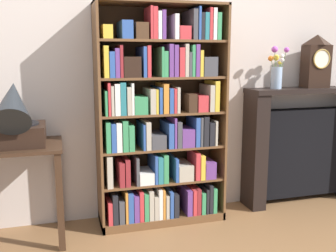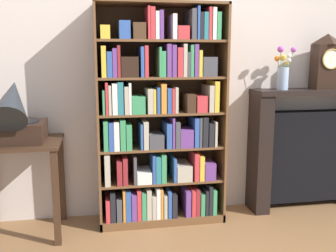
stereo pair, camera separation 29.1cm
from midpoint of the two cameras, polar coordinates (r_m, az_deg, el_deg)
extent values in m
cube|color=brown|center=(3.03, 2.16, -14.60)|extent=(7.85, 6.40, 0.02)
cube|color=beige|center=(3.08, 3.66, 10.96)|extent=(4.85, 0.08, 2.60)
cube|color=brown|center=(2.83, -7.50, 1.17)|extent=(0.02, 0.33, 1.64)
cube|color=brown|center=(3.02, 10.52, 1.67)|extent=(0.02, 0.33, 1.64)
cube|color=#4C311C|center=(3.04, 1.18, 1.91)|extent=(0.95, 0.01, 1.64)
cube|color=brown|center=(2.87, 1.90, 17.64)|extent=(0.95, 0.33, 0.02)
cube|color=brown|center=(3.11, 1.72, -13.09)|extent=(0.95, 0.33, 0.06)
cube|color=#C63338|center=(2.97, -6.13, -11.88)|extent=(0.03, 0.23, 0.17)
cube|color=black|center=(2.99, -5.45, -11.23)|extent=(0.04, 0.28, 0.22)
cube|color=#424247|center=(3.00, -4.54, -11.63)|extent=(0.04, 0.27, 0.17)
cube|color=orange|center=(2.98, -3.82, -11.17)|extent=(0.02, 0.24, 0.23)
cube|color=#2D519E|center=(2.99, -3.24, -11.14)|extent=(0.04, 0.26, 0.22)
cube|color=#663884|center=(2.99, -2.40, -11.34)|extent=(0.04, 0.24, 0.20)
cube|color=#C63338|center=(3.01, -1.72, -10.98)|extent=(0.03, 0.27, 0.23)
cube|color=#388E56|center=(2.99, -0.96, -11.26)|extent=(0.03, 0.23, 0.21)
cube|color=#B2A893|center=(3.00, -0.24, -11.01)|extent=(0.04, 0.24, 0.23)
cube|color=#B2A893|center=(3.02, 0.45, -11.33)|extent=(0.03, 0.25, 0.18)
cube|color=white|center=(3.02, 1.04, -10.81)|extent=(0.03, 0.26, 0.23)
cube|color=orange|center=(3.01, 1.61, -10.93)|extent=(0.02, 0.23, 0.23)
cube|color=#B2A893|center=(3.02, 2.14, -11.33)|extent=(0.02, 0.22, 0.18)
cube|color=#2D519E|center=(3.04, 2.70, -11.00)|extent=(0.03, 0.24, 0.20)
cube|color=black|center=(3.04, 3.41, -11.20)|extent=(0.04, 0.23, 0.18)
cube|color=#663884|center=(3.09, 5.24, -10.70)|extent=(0.04, 0.28, 0.20)
cube|color=#C63338|center=(3.08, 6.09, -10.75)|extent=(0.03, 0.24, 0.20)
cube|color=maroon|center=(3.10, 6.64, -10.60)|extent=(0.03, 0.26, 0.20)
cube|color=#388E56|center=(3.12, 7.31, -10.80)|extent=(0.03, 0.27, 0.17)
cube|color=black|center=(3.12, 7.90, -10.55)|extent=(0.02, 0.27, 0.20)
cube|color=black|center=(3.11, 8.51, -10.35)|extent=(0.03, 0.24, 0.22)
cube|color=#388E56|center=(3.13, 9.05, -10.51)|extent=(0.03, 0.25, 0.20)
cube|color=brown|center=(3.00, 1.75, -7.85)|extent=(0.92, 0.31, 0.02)
cube|color=#B2A893|center=(2.88, -6.18, -6.06)|extent=(0.04, 0.26, 0.23)
cube|color=maroon|center=(2.88, -4.42, -6.61)|extent=(0.04, 0.22, 0.18)
cube|color=maroon|center=(2.91, -3.66, -6.24)|extent=(0.03, 0.28, 0.20)
cube|color=#424247|center=(2.90, -2.20, -6.21)|extent=(0.02, 0.24, 0.20)
cube|color=white|center=(2.92, -0.83, -7.31)|extent=(0.11, 0.21, 0.09)
cube|color=#2D519E|center=(2.93, 0.46, -5.97)|extent=(0.02, 0.25, 0.21)
cube|color=teal|center=(2.92, 1.16, -6.13)|extent=(0.04, 0.22, 0.20)
cube|color=#388E56|center=(2.93, 1.89, -5.92)|extent=(0.04, 0.24, 0.21)
cube|color=#2D519E|center=(2.97, 3.47, -6.09)|extent=(0.02, 0.26, 0.18)
cube|color=#B2A893|center=(2.99, 4.84, -6.57)|extent=(0.11, 0.25, 0.12)
cube|color=#C63338|center=(2.99, 6.64, -5.73)|extent=(0.03, 0.22, 0.21)
cube|color=gold|center=(3.02, 7.24, -5.75)|extent=(0.04, 0.27, 0.19)
cube|color=#663884|center=(3.03, 8.54, -6.30)|extent=(0.08, 0.22, 0.13)
cube|color=brown|center=(2.93, 1.78, -3.01)|extent=(0.92, 0.31, 0.02)
cube|color=#388E56|center=(2.83, -6.37, -1.12)|extent=(0.03, 0.28, 0.21)
cube|color=#2D519E|center=(2.83, -5.60, -1.23)|extent=(0.03, 0.27, 0.20)
cube|color=white|center=(2.81, -4.79, -1.27)|extent=(0.04, 0.22, 0.21)
cube|color=#388E56|center=(2.84, -3.95, -1.00)|extent=(0.04, 0.27, 0.22)
cube|color=#388E56|center=(2.84, -3.05, -1.36)|extent=(0.04, 0.25, 0.18)
cube|color=#2D519E|center=(2.85, -1.26, -1.25)|extent=(0.02, 0.26, 0.19)
cube|color=#B2A893|center=(2.86, -0.66, -1.05)|extent=(0.04, 0.27, 0.20)
cube|color=#424247|center=(2.87, 0.90, -2.02)|extent=(0.11, 0.24, 0.10)
cube|color=#2D519E|center=(2.90, 2.64, -1.11)|extent=(0.04, 0.27, 0.18)
cube|color=#663884|center=(2.89, 3.35, -0.77)|extent=(0.02, 0.24, 0.22)
cube|color=#424247|center=(2.89, 3.95, -1.06)|extent=(0.03, 0.23, 0.19)
cube|color=#663884|center=(2.91, 5.25, -1.57)|extent=(0.10, 0.23, 0.14)
cube|color=#2D519E|center=(2.93, 6.61, -0.70)|extent=(0.03, 0.24, 0.22)
cube|color=#424247|center=(2.93, 7.21, -0.69)|extent=(0.02, 0.23, 0.22)
cube|color=black|center=(2.97, 7.70, -0.52)|extent=(0.04, 0.28, 0.22)
cube|color=black|center=(2.97, 8.71, -1.05)|extent=(0.04, 0.23, 0.17)
cube|color=#B2A893|center=(3.00, 9.17, -0.81)|extent=(0.02, 0.28, 0.19)
cube|color=brown|center=(2.88, 1.81, 2.04)|extent=(0.92, 0.31, 0.02)
cube|color=#388E56|center=(2.80, -6.64, 3.69)|extent=(0.02, 0.28, 0.17)
cube|color=#C63338|center=(2.77, -6.16, 4.19)|extent=(0.02, 0.23, 0.23)
cube|color=#B2A893|center=(2.78, -5.72, 4.01)|extent=(0.02, 0.25, 0.21)
cube|color=white|center=(2.79, -5.05, 4.19)|extent=(0.04, 0.27, 0.22)
cube|color=teal|center=(2.80, -4.25, 4.32)|extent=(0.04, 0.28, 0.23)
cube|color=#B2A893|center=(2.78, -3.33, 3.95)|extent=(0.03, 0.22, 0.20)
cube|color=white|center=(2.81, -2.89, 4.28)|extent=(0.02, 0.28, 0.22)
cube|color=#388E56|center=(2.80, -1.63, 3.28)|extent=(0.09, 0.23, 0.12)
cube|color=#B2A893|center=(2.83, 0.02, 3.87)|extent=(0.04, 0.26, 0.18)
cube|color=gold|center=(2.84, 0.60, 3.88)|extent=(0.02, 0.27, 0.17)
cube|color=#2D519E|center=(2.84, 1.14, 4.01)|extent=(0.02, 0.28, 0.19)
cube|color=orange|center=(2.84, 1.91, 4.25)|extent=(0.04, 0.26, 0.21)
cube|color=#2D519E|center=(2.84, 2.76, 3.92)|extent=(0.03, 0.24, 0.18)
cube|color=#C63338|center=(2.86, 3.30, 3.93)|extent=(0.02, 0.25, 0.18)
cube|color=#B2A893|center=(2.87, 3.72, 4.04)|extent=(0.02, 0.28, 0.19)
cube|color=#382316|center=(2.88, 5.91, 3.52)|extent=(0.06, 0.23, 0.13)
cube|color=#C63338|center=(2.90, 7.44, 3.41)|extent=(0.08, 0.23, 0.12)
cube|color=#B2A893|center=(2.93, 8.73, 4.17)|extent=(0.04, 0.24, 0.20)
cube|color=gold|center=(2.94, 9.49, 4.45)|extent=(0.03, 0.23, 0.23)
cube|color=brown|center=(2.85, 1.84, 7.21)|extent=(0.92, 0.31, 0.02)
cube|color=gold|center=(2.76, -6.55, 9.46)|extent=(0.03, 0.23, 0.21)
cube|color=#2D519E|center=(2.77, -5.74, 9.08)|extent=(0.04, 0.25, 0.18)
cube|color=#663884|center=(2.77, -5.00, 9.32)|extent=(0.03, 0.25, 0.20)
cube|color=maroon|center=(2.77, -4.40, 9.54)|extent=(0.02, 0.24, 0.22)
cube|color=black|center=(2.77, -2.83, 8.77)|extent=(0.12, 0.23, 0.14)
cube|color=#2D519E|center=(2.81, -1.11, 9.50)|extent=(0.02, 0.28, 0.21)
cube|color=#C63338|center=(2.80, -0.47, 9.57)|extent=(0.03, 0.25, 0.22)
cube|color=#388E56|center=(2.83, 1.46, 9.48)|extent=(0.02, 0.27, 0.21)
cube|color=#388E56|center=(2.81, 2.07, 9.19)|extent=(0.03, 0.22, 0.18)
cube|color=#663884|center=(2.84, 2.70, 9.69)|extent=(0.03, 0.28, 0.23)
cube|color=#663884|center=(2.83, 3.55, 9.61)|extent=(0.03, 0.23, 0.22)
cube|color=#C63338|center=(2.85, 4.34, 9.43)|extent=(0.04, 0.25, 0.21)
cube|color=#B2A893|center=(2.85, 5.07, 9.67)|extent=(0.03, 0.24, 0.23)
cube|color=#424247|center=(2.88, 5.49, 9.11)|extent=(0.02, 0.27, 0.17)
cube|color=#388E56|center=(2.88, 5.96, 9.60)|extent=(0.02, 0.27, 0.22)
cube|color=#663884|center=(2.87, 6.67, 9.62)|extent=(0.03, 0.24, 0.23)
cube|color=gold|center=(2.90, 7.13, 9.22)|extent=(0.02, 0.27, 0.19)
cube|color=#424247|center=(2.91, 8.56, 8.72)|extent=(0.11, 0.24, 0.14)
cube|color=brown|center=(2.85, 1.87, 12.44)|extent=(0.92, 0.31, 0.02)
cube|color=gold|center=(2.76, -6.30, 13.59)|extent=(0.06, 0.24, 0.09)
cube|color=#2D519E|center=(2.79, -3.54, 13.93)|extent=(0.07, 0.26, 0.12)
cube|color=#472D1C|center=(2.78, -1.38, 13.83)|extent=(0.09, 0.22, 0.11)
cube|color=#C63338|center=(2.79, -0.01, 14.95)|extent=(0.02, 0.22, 0.22)
cube|color=#C63338|center=(2.82, 0.44, 14.85)|extent=(0.03, 0.27, 0.22)
cube|color=white|center=(2.82, 1.10, 14.56)|extent=(0.02, 0.26, 0.19)
cube|color=#663884|center=(2.84, 1.69, 14.62)|extent=(0.03, 0.27, 0.20)
cube|color=white|center=(2.85, 3.58, 14.35)|extent=(0.03, 0.26, 0.17)
cube|color=#C63338|center=(2.83, 4.98, 13.55)|extent=(0.08, 0.20, 0.09)
cube|color=#424247|center=(2.90, 6.24, 14.62)|extent=(0.03, 0.28, 0.21)
cube|color=#2D519E|center=(2.88, 7.04, 14.80)|extent=(0.02, 0.23, 0.23)
cube|color=black|center=(2.89, 7.47, 14.37)|extent=(0.03, 0.23, 0.19)
cube|color=teal|center=(2.92, 7.92, 14.33)|extent=(0.03, 0.28, 0.19)
cube|color=#C63338|center=(2.92, 8.60, 14.66)|extent=(0.02, 0.25, 0.22)
cube|color=white|center=(2.94, 9.08, 14.59)|extent=(0.03, 0.28, 0.22)
cube|color=#388E56|center=(2.94, 9.80, 14.28)|extent=(0.03, 0.25, 0.19)
cube|color=#382316|center=(2.80, -18.50, -2.43)|extent=(0.57, 0.49, 0.02)
cube|color=#382316|center=(2.67, -13.27, -10.46)|extent=(0.04, 0.04, 0.66)
cube|color=#382316|center=(3.07, -12.88, -7.66)|extent=(0.04, 0.04, 0.66)
cube|color=black|center=(2.79, -18.59, -0.86)|extent=(0.36, 0.34, 0.14)
cylinder|color=black|center=(2.77, -18.68, 0.64)|extent=(0.29, 0.29, 0.01)
cylinder|color=#1E2328|center=(2.72, -18.86, 0.96)|extent=(0.03, 0.03, 0.06)
cone|color=#1E2328|center=(2.62, -19.30, 3.64)|extent=(0.23, 0.41, 0.40)
cube|color=black|center=(3.41, 23.53, 4.70)|extent=(1.06, 0.26, 0.04)
cube|color=black|center=(3.25, 15.93, -4.03)|extent=(0.12, 0.24, 0.96)
cube|color=black|center=(3.53, 22.53, -4.12)|extent=(0.78, 0.13, 0.77)
cube|color=black|center=(3.43, 24.67, 7.95)|extent=(0.21, 0.13, 0.35)
pyramid|color=black|center=(3.43, 24.95, 11.60)|extent=(0.21, 0.13, 0.09)
cylinder|color=silver|center=(3.37, 25.42, 8.95)|extent=(0.15, 0.01, 0.15)
torus|color=#B79347|center=(3.37, 25.45, 8.95)|extent=(0.16, 0.01, 0.16)
cylinder|color=#99B2D1|center=(3.24, 19.16, 6.66)|extent=(0.09, 0.09, 0.18)
cylinder|color=#4C753D|center=(3.26, 19.49, 7.08)|extent=(0.05, 0.05, 0.20)
sphere|color=yellow|center=(3.29, 19.73, 8.79)|extent=(0.03, 0.03, 0.03)
cylinder|color=#4C753D|center=(3.26, 19.14, 7.47)|extent=(0.02, 0.06, 0.24)
sphere|color=yellow|center=(3.29, 19.18, 9.55)|extent=(0.05, 0.05, 0.05)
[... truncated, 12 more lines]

